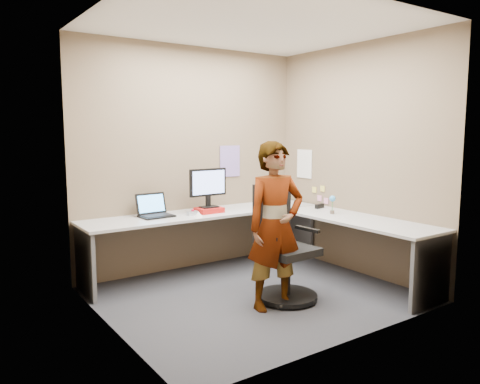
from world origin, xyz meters
TOP-DOWN VIEW (x-y plane):
  - ground at (0.00, 0.00)m, footprint 3.00×3.00m
  - wall_back at (0.00, 1.30)m, footprint 3.00×0.00m
  - wall_right at (1.50, 0.00)m, footprint 0.00×2.70m
  - wall_left at (-1.50, 0.00)m, footprint 0.00×2.70m
  - ceiling at (0.00, 0.00)m, footprint 3.00×3.00m
  - desk at (0.44, 0.39)m, footprint 2.98×2.58m
  - paper_ream at (0.02, 0.93)m, footprint 0.31×0.23m
  - monitor at (0.02, 0.94)m, footprint 0.49×0.15m
  - laptop at (-0.62, 1.07)m, footprint 0.37×0.32m
  - trackball_mouse at (-0.23, 0.90)m, footprint 0.12×0.08m
  - origami at (-0.23, 0.75)m, footprint 0.10×0.10m
  - stapler at (1.31, 0.41)m, footprint 0.16×0.07m
  - flower at (1.15, 0.04)m, footprint 0.07×0.07m
  - calendar_purple at (0.55, 1.29)m, footprint 0.30×0.01m
  - calendar_white at (1.49, 0.90)m, footprint 0.01×0.28m
  - sticky_note_a at (1.49, 0.55)m, footprint 0.01×0.07m
  - sticky_note_b at (1.49, 0.60)m, footprint 0.01×0.07m
  - sticky_note_c at (1.49, 0.48)m, footprint 0.01×0.07m
  - sticky_note_d at (1.49, 0.70)m, footprint 0.01×0.07m
  - office_chair at (0.18, -0.24)m, footprint 0.61×0.61m
  - person at (-0.04, -0.39)m, footprint 0.63×0.47m

SIDE VIEW (x-z plane):
  - ground at x=0.00m, z-range 0.00..0.00m
  - office_chair at x=0.18m, z-range -0.10..1.04m
  - desk at x=0.44m, z-range 0.22..0.95m
  - trackball_mouse at x=-0.23m, z-range 0.72..0.79m
  - stapler at x=1.31m, z-range 0.73..0.78m
  - origami at x=-0.23m, z-range 0.73..0.79m
  - paper_ream at x=0.02m, z-range 0.73..0.79m
  - laptop at x=-0.62m, z-range 0.67..0.92m
  - person at x=-0.04m, z-range 0.00..1.59m
  - sticky_note_c at x=1.49m, z-range 0.76..0.84m
  - sticky_note_b at x=1.49m, z-range 0.78..0.86m
  - flower at x=1.15m, z-range 0.77..0.98m
  - sticky_note_d at x=1.49m, z-range 0.88..0.96m
  - sticky_note_a at x=1.49m, z-range 0.91..0.99m
  - monitor at x=0.02m, z-range 0.83..1.29m
  - calendar_white at x=1.49m, z-range 1.06..1.44m
  - calendar_purple at x=0.55m, z-range 1.10..1.50m
  - wall_back at x=0.00m, z-range -0.15..2.85m
  - wall_right at x=1.50m, z-range 0.00..2.70m
  - wall_left at x=-1.50m, z-range 0.00..2.70m
  - ceiling at x=0.00m, z-range 2.70..2.70m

